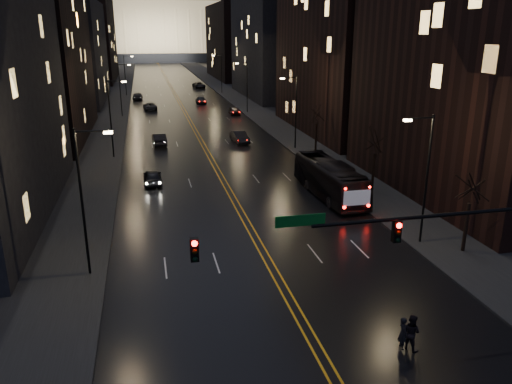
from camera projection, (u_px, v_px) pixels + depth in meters
ground at (317, 349)px, 23.20m from camera, size 900.00×900.00×0.00m
road at (168, 82)px, 143.95m from camera, size 20.00×320.00×0.02m
sidewalk_left at (118, 83)px, 141.04m from camera, size 8.00×320.00×0.16m
sidewalk_right at (216, 81)px, 146.82m from camera, size 8.00×320.00×0.16m
center_line at (168, 82)px, 143.95m from camera, size 0.62×320.00×0.01m
building_left_mid at (30, 32)px, 64.72m from camera, size 12.00×30.00×28.00m
building_left_far at (71, 52)px, 101.25m from camera, size 12.00×34.00×20.00m
building_left_dist at (91, 39)px, 145.22m from camera, size 12.00×40.00×24.00m
building_right_near at (479, 57)px, 42.42m from camera, size 12.00×26.00×24.00m
building_right_mid at (272, 36)px, 108.99m from camera, size 12.00×34.00×26.00m
building_right_dist at (233, 42)px, 154.19m from camera, size 12.00×40.00×22.00m
capitol at (154, 25)px, 250.15m from camera, size 90.00×50.00×58.50m
traffic_signal at (444, 237)px, 22.84m from camera, size 17.29×0.45×7.00m
streetlamp_right_near at (425, 173)px, 33.16m from camera, size 2.13×0.25×9.00m
streetlamp_left_near at (85, 195)px, 28.69m from camera, size 2.13×0.25×9.00m
streetlamp_right_mid at (295, 108)px, 61.02m from camera, size 2.13×0.25×9.00m
streetlamp_left_mid at (112, 115)px, 56.56m from camera, size 2.13×0.25×9.00m
streetlamp_right_far at (246, 84)px, 88.89m from camera, size 2.13×0.25×9.00m
streetlamp_left_far at (121, 87)px, 84.43m from camera, size 2.13×0.25×9.00m
streetlamp_right_dist at (221, 72)px, 116.76m from camera, size 2.13×0.25×9.00m
streetlamp_left_dist at (126, 73)px, 112.29m from camera, size 2.13×0.25×9.00m
tree_right_near at (471, 188)px, 31.92m from camera, size 2.40×2.40×6.65m
tree_right_mid at (375, 143)px, 44.92m from camera, size 2.40×2.40×6.65m
tree_right_far at (317, 115)px, 59.79m from camera, size 2.40×2.40×6.65m
bus at (329, 179)px, 44.24m from camera, size 3.11×11.56×3.19m
oncoming_car_a at (153, 177)px, 48.09m from camera, size 1.74×4.21×1.43m
oncoming_car_b at (159, 139)px, 64.66m from camera, size 1.87×4.69×1.52m
oncoming_car_c at (150, 106)px, 93.65m from camera, size 2.66×5.05×1.36m
oncoming_car_d at (138, 96)px, 107.63m from camera, size 2.16×5.10×1.47m
receding_car_a at (240, 137)px, 65.87m from camera, size 2.04×4.75×1.52m
receding_car_b at (234, 111)px, 88.01m from camera, size 1.81×4.30×1.45m
receding_car_c at (201, 100)px, 101.25m from camera, size 2.11×4.90×1.41m
receding_car_d at (199, 85)px, 129.22m from camera, size 3.14×5.68×1.50m
pedestrian_a at (403, 333)px, 23.03m from camera, size 0.43×0.62×1.62m
pedestrian_b at (411, 332)px, 22.95m from camera, size 0.86×0.99×1.79m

